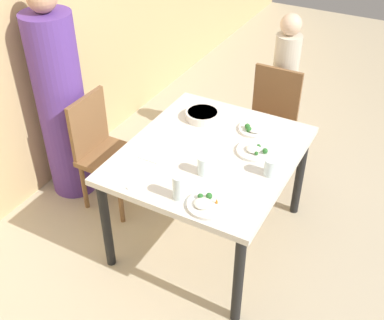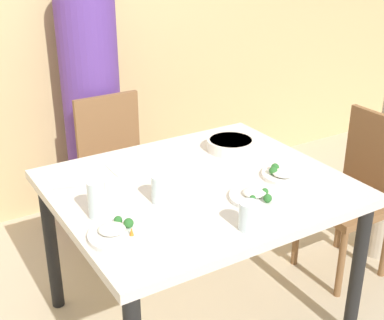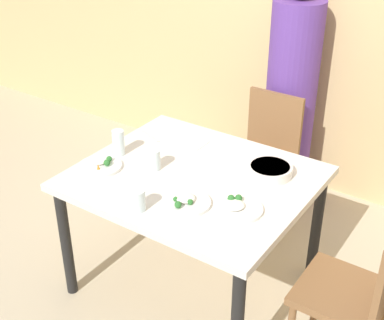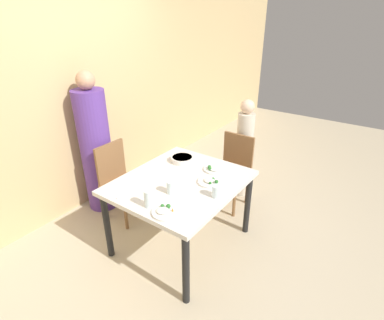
{
  "view_description": "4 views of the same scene",
  "coord_description": "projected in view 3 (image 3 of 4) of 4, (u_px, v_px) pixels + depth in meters",
  "views": [
    {
      "loc": [
        -2.21,
        -1.06,
        2.47
      ],
      "look_at": [
        -0.14,
        0.05,
        0.74
      ],
      "focal_mm": 45.0,
      "sensor_mm": 36.0,
      "label": 1
    },
    {
      "loc": [
        -1.09,
        -1.73,
        1.75
      ],
      "look_at": [
        0.02,
        0.09,
        0.8
      ],
      "focal_mm": 50.0,
      "sensor_mm": 36.0,
      "label": 2
    },
    {
      "loc": [
        1.34,
        -1.99,
        2.17
      ],
      "look_at": [
        -0.02,
        0.01,
        0.81
      ],
      "focal_mm": 50.0,
      "sensor_mm": 36.0,
      "label": 3
    },
    {
      "loc": [
        -1.89,
        -1.47,
        2.12
      ],
      "look_at": [
        0.14,
        -0.03,
        0.89
      ],
      "focal_mm": 28.0,
      "sensor_mm": 36.0,
      "label": 4
    }
  ],
  "objects": [
    {
      "name": "plate_rice_adult",
      "position": [
        100.0,
        165.0,
        2.86
      ],
      "size": [
        0.23,
        0.23,
        0.05
      ],
      "color": "white",
      "rests_on": "dining_table"
    },
    {
      "name": "glass_water_center",
      "position": [
        138.0,
        200.0,
        2.49
      ],
      "size": [
        0.08,
        0.08,
        0.11
      ],
      "color": "silver",
      "rests_on": "dining_table"
    },
    {
      "name": "chair_adult_spot",
      "position": [
        265.0,
        155.0,
        3.54
      ],
      "size": [
        0.4,
        0.4,
        0.87
      ],
      "color": "brown",
      "rests_on": "ground_plane"
    },
    {
      "name": "ground_plane",
      "position": [
        194.0,
        281.0,
        3.15
      ],
      "size": [
        10.0,
        10.0,
        0.0
      ],
      "primitive_type": "plane",
      "color": "beige"
    },
    {
      "name": "chair_child_spot",
      "position": [
        358.0,
        290.0,
        2.43
      ],
      "size": [
        0.4,
        0.4,
        0.87
      ],
      "rotation": [
        0.0,
        0.0,
        -1.57
      ],
      "color": "brown",
      "rests_on": "ground_plane"
    },
    {
      "name": "glass_water_short",
      "position": [
        118.0,
        143.0,
        2.96
      ],
      "size": [
        0.07,
        0.07,
        0.15
      ],
      "color": "silver",
      "rests_on": "dining_table"
    },
    {
      "name": "bowl_curry",
      "position": [
        270.0,
        170.0,
        2.78
      ],
      "size": [
        0.23,
        0.23,
        0.05
      ],
      "color": "silver",
      "rests_on": "dining_table"
    },
    {
      "name": "person_adult",
      "position": [
        291.0,
        99.0,
        3.66
      ],
      "size": [
        0.34,
        0.34,
        1.61
      ],
      "color": "#5B3893",
      "rests_on": "ground_plane"
    },
    {
      "name": "napkin_folded",
      "position": [
        193.0,
        143.0,
        3.1
      ],
      "size": [
        0.14,
        0.14,
        0.01
      ],
      "color": "white",
      "rests_on": "dining_table"
    },
    {
      "name": "glass_water_tall",
      "position": [
        154.0,
        159.0,
        2.83
      ],
      "size": [
        0.07,
        0.07,
        0.11
      ],
      "color": "silver",
      "rests_on": "dining_table"
    },
    {
      "name": "wall_back",
      "position": [
        316.0,
        2.0,
        3.54
      ],
      "size": [
        10.0,
        0.06,
        2.7
      ],
      "color": "tan",
      "rests_on": "ground_plane"
    },
    {
      "name": "plate_noodles",
      "position": [
        186.0,
        202.0,
        2.55
      ],
      "size": [
        0.23,
        0.23,
        0.05
      ],
      "color": "white",
      "rests_on": "dining_table"
    },
    {
      "name": "dining_table",
      "position": [
        194.0,
        188.0,
        2.83
      ],
      "size": [
        1.2,
        1.03,
        0.73
      ],
      "color": "silver",
      "rests_on": "ground_plane"
    },
    {
      "name": "fork_steel",
      "position": [
        150.0,
        136.0,
        3.18
      ],
      "size": [
        0.18,
        0.08,
        0.01
      ],
      "color": "silver",
      "rests_on": "dining_table"
    },
    {
      "name": "plate_rice_child",
      "position": [
        238.0,
        208.0,
        2.51
      ],
      "size": [
        0.22,
        0.22,
        0.05
      ],
      "color": "white",
      "rests_on": "dining_table"
    }
  ]
}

